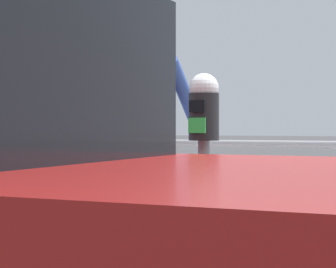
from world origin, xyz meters
name	(u,v)px	position (x,y,z in m)	size (l,w,h in m)	color
parking_meter	(204,137)	(0.05, 0.29, 1.21)	(0.18, 0.20, 1.45)	slate
pedestrian_at_meter	(136,145)	(-0.46, 0.42, 1.15)	(0.67, 0.54, 1.76)	#1E233F
background_railing	(273,173)	(0.00, 2.13, 0.87)	(24.06, 0.06, 1.01)	gray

